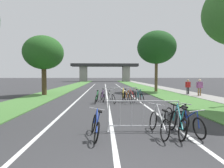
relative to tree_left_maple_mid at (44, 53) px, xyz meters
The scene contains 25 objects.
grass_verge_left 13.02m from the tree_left_maple_mid, 89.21° to the left, with size 3.20×67.59×0.05m, color #477A38.
grass_verge_right 17.62m from the tree_left_maple_mid, 46.17° to the left, with size 3.20×67.59×0.05m, color #477A38.
sidewalk_path_right 19.54m from the tree_left_maple_mid, 40.33° to the left, with size 2.20×67.59×0.08m, color gray.
lane_stripe_center 8.43m from the tree_left_maple_mid, 35.36° to the left, with size 0.14×39.10×0.01m, color silver.
lane_stripe_right_lane 10.23m from the tree_left_maple_mid, 27.07° to the left, with size 0.14×39.10×0.01m, color silver.
lane_stripe_left_lane 6.95m from the tree_left_maple_mid, 49.24° to the left, with size 0.14×39.10×0.01m, color silver.
overpass_bridge 41.03m from the tree_left_maple_mid, 81.56° to the left, with size 21.41×3.90×5.75m.
tree_left_maple_mid is the anchor object (origin of this frame).
tree_right_oak_mid 12.20m from the tree_left_maple_mid, 14.23° to the left, with size 4.40×4.40×7.00m.
crowd_barrier_nearest 13.90m from the tree_left_maple_mid, 58.16° to the right, with size 2.47×0.58×1.05m.
crowd_barrier_second 9.00m from the tree_left_maple_mid, 33.02° to the right, with size 2.45×0.47×1.05m.
bicycle_blue_0 13.68m from the tree_left_maple_mid, 65.37° to the right, with size 0.53×1.61×0.88m.
bicycle_teal_1 10.29m from the tree_left_maple_mid, 30.78° to the right, with size 0.46×1.75×1.02m.
bicycle_red_2 9.61m from the tree_left_maple_mid, 27.17° to the right, with size 0.53×1.69×0.92m.
bicycle_white_3 8.82m from the tree_left_maple_mid, 38.64° to the right, with size 0.59×1.70×1.01m.
bicycle_silver_4 14.49m from the tree_left_maple_mid, 57.66° to the right, with size 0.53×1.74×0.96m.
bicycle_black_5 14.28m from the tree_left_maple_mid, 52.42° to the right, with size 0.57×1.71×0.97m.
bicycle_orange_6 9.72m from the tree_left_maple_mid, 34.51° to the right, with size 0.52×1.65×1.00m.
bicycle_yellow_7 9.09m from the tree_left_maple_mid, 29.51° to the right, with size 0.55×1.67×1.00m.
bicycle_green_8 8.16m from the tree_left_maple_mid, 43.82° to the right, with size 0.55×1.62×0.91m.
bicycle_purple_9 7.88m from the tree_left_maple_mid, 35.82° to the right, with size 0.60×1.58×0.93m.
bicycle_blue_10 15.01m from the tree_left_maple_mid, 54.11° to the right, with size 0.50×1.65×0.88m.
bicycle_teal_11 14.85m from the tree_left_maple_mid, 55.79° to the right, with size 0.63×1.76×0.99m.
pedestrian_waiting 14.80m from the tree_left_maple_mid, ahead, with size 0.57×0.32×1.58m.
pedestrian_with_backpack 14.27m from the tree_left_maple_mid, ahead, with size 0.55×0.31×1.52m.
Camera 1 is at (-0.27, -2.11, 1.89)m, focal length 28.61 mm.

